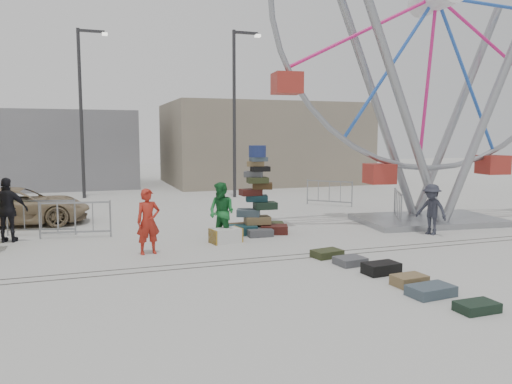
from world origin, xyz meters
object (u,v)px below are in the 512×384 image
object	(u,v)px
barricade_dummy_c	(75,220)
barricade_wheel_front	(398,207)
barricade_wheel_back	(329,193)
parked_suv	(18,206)
lamp_post_left	(83,104)
suitcase_tower	(257,209)
pedestrian_red	(148,221)
pedestrian_black	(8,210)
lamp_post_right	(236,105)
pedestrian_grey	(431,209)
barricade_dummy_b	(41,217)
steamer_trunk	(226,236)
pedestrian_green	(222,212)
ferris_wheel	(435,27)

from	to	relation	value
barricade_dummy_c	barricade_wheel_front	bearing A→B (deg)	5.82
barricade_wheel_back	parked_suv	distance (m)	12.15
lamp_post_left	parked_suv	distance (m)	8.23
lamp_post_left	suitcase_tower	xyz separation A→B (m)	(4.93, -10.95, -3.72)
pedestrian_red	pedestrian_black	distance (m)	4.50
lamp_post_right	parked_suv	xyz separation A→B (m)	(-9.22, -4.93, -3.85)
lamp_post_left	pedestrian_grey	xyz separation A→B (m)	(9.86, -12.94, -3.71)
pedestrian_red	pedestrian_grey	world-z (taller)	pedestrian_red
barricade_dummy_b	pedestrian_red	world-z (taller)	pedestrian_red
barricade_wheel_front	steamer_trunk	bearing A→B (deg)	129.46
pedestrian_green	parked_suv	bearing A→B (deg)	-167.05
barricade_dummy_b	parked_suv	bearing A→B (deg)	126.09
lamp_post_right	barricade_dummy_c	world-z (taller)	lamp_post_right
suitcase_tower	barricade_dummy_b	size ratio (longest dim) A/B	1.35
pedestrian_red	pedestrian_black	size ratio (longest dim) A/B	0.91
steamer_trunk	barricade_dummy_b	bearing A→B (deg)	138.80
lamp_post_left	pedestrian_black	xyz separation A→B (m)	(-2.15, -9.92, -3.56)
pedestrian_green	barricade_dummy_b	bearing A→B (deg)	-155.36
barricade_dummy_b	parked_suv	distance (m)	2.40
ferris_wheel	barricade_wheel_back	bearing A→B (deg)	110.27
lamp_post_left	ferris_wheel	xyz separation A→B (m)	(11.13, -11.20, 2.12)
lamp_post_left	suitcase_tower	bearing A→B (deg)	-65.76
suitcase_tower	pedestrian_green	distance (m)	1.68
pedestrian_green	pedestrian_grey	size ratio (longest dim) A/B	1.10
pedestrian_grey	pedestrian_green	bearing A→B (deg)	-119.96
pedestrian_green	pedestrian_black	size ratio (longest dim) A/B	0.93
pedestrian_black	parked_suv	distance (m)	3.00
ferris_wheel	pedestrian_grey	world-z (taller)	ferris_wheel
lamp_post_left	barricade_dummy_b	bearing A→B (deg)	-98.43
steamer_trunk	pedestrian_green	size ratio (longest dim) A/B	0.50
pedestrian_green	steamer_trunk	bearing A→B (deg)	3.33
steamer_trunk	barricade_dummy_b	world-z (taller)	barricade_dummy_b
barricade_dummy_c	pedestrian_black	size ratio (longest dim) A/B	1.09
barricade_dummy_b	barricade_wheel_back	distance (m)	11.65
lamp_post_right	lamp_post_left	distance (m)	7.28
lamp_post_right	lamp_post_left	size ratio (longest dim) A/B	1.00
pedestrian_red	lamp_post_left	bearing A→B (deg)	87.08
lamp_post_left	pedestrian_grey	distance (m)	16.69
suitcase_tower	barricade_dummy_c	world-z (taller)	suitcase_tower
steamer_trunk	pedestrian_black	distance (m)	6.19
barricade_dummy_b	pedestrian_black	world-z (taller)	pedestrian_black
barricade_wheel_back	lamp_post_right	bearing A→B (deg)	169.85
barricade_dummy_b	pedestrian_grey	xyz separation A→B (m)	(11.22, -3.77, 0.22)
suitcase_tower	barricade_dummy_b	distance (m)	6.54
steamer_trunk	pedestrian_black	xyz separation A→B (m)	(-5.79, 2.08, 0.72)
suitcase_tower	barricade_dummy_b	bearing A→B (deg)	175.57
lamp_post_left	suitcase_tower	distance (m)	12.57
suitcase_tower	barricade_dummy_b	world-z (taller)	suitcase_tower
barricade_dummy_b	barricade_wheel_back	xyz separation A→B (m)	(11.26, 2.96, 0.00)
steamer_trunk	barricade_wheel_back	xyz separation A→B (m)	(6.27, 5.79, 0.35)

